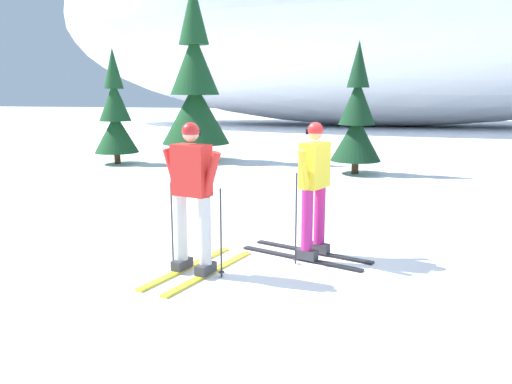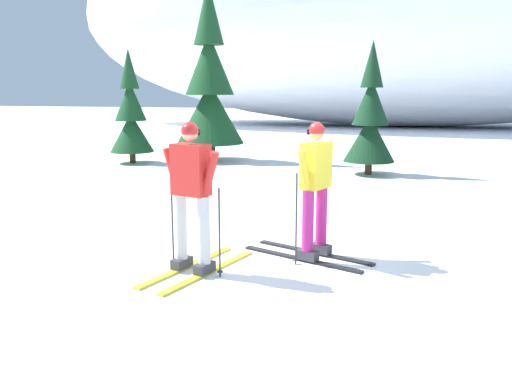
{
  "view_description": "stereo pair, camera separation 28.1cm",
  "coord_description": "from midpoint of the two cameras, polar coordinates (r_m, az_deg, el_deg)",
  "views": [
    {
      "loc": [
        0.85,
        -6.62,
        2.18
      ],
      "look_at": [
        -0.66,
        -0.47,
        0.95
      ],
      "focal_mm": 36.42,
      "sensor_mm": 36.0,
      "label": 1
    },
    {
      "loc": [
        1.12,
        -6.54,
        2.18
      ],
      "look_at": [
        -0.66,
        -0.47,
        0.95
      ],
      "focal_mm": 36.42,
      "sensor_mm": 36.0,
      "label": 2
    }
  ],
  "objects": [
    {
      "name": "skier_red_jacket",
      "position": [
        6.21,
        -8.29,
        -0.35
      ],
      "size": [
        0.92,
        1.85,
        1.83
      ],
      "color": "gold",
      "rests_on": "ground"
    },
    {
      "name": "snow_ridge_background",
      "position": [
        35.16,
        13.86,
        19.23
      ],
      "size": [
        44.09,
        16.7,
        14.82
      ],
      "primitive_type": "ellipsoid",
      "color": "white",
      "rests_on": "ground"
    },
    {
      "name": "skier_yellow_jacket",
      "position": [
        6.78,
        5.17,
        0.49
      ],
      "size": [
        1.81,
        1.03,
        1.8
      ],
      "color": "black",
      "rests_on": "ground"
    },
    {
      "name": "pine_tree_far_left",
      "position": [
        16.43,
        -15.68,
        8.02
      ],
      "size": [
        1.33,
        1.33,
        3.46
      ],
      "color": "#47301E",
      "rests_on": "ground"
    },
    {
      "name": "pine_tree_center",
      "position": [
        14.1,
        10.45,
        7.87
      ],
      "size": [
        1.35,
        1.35,
        3.49
      ],
      "color": "#47301E",
      "rests_on": "ground"
    },
    {
      "name": "ground_plane",
      "position": [
        7.0,
        5.03,
        -7.18
      ],
      "size": [
        120.0,
        120.0,
        0.0
      ],
      "primitive_type": "plane",
      "color": "white"
    },
    {
      "name": "pine_tree_center_left",
      "position": [
        16.63,
        -7.22,
        11.32
      ],
      "size": [
        2.13,
        2.13,
        5.5
      ],
      "color": "#47301E",
      "rests_on": "ground"
    }
  ]
}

